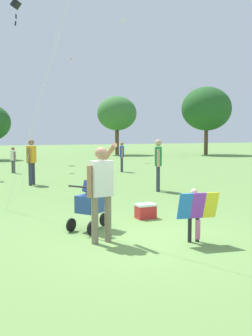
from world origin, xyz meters
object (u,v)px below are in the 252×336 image
stroller (93,201)px  person_sitting_far (13,158)px  child_with_butterfly_kite (195,210)px  person_kid_running (31,158)px  cooler_box (146,211)px  kite_green_novelty (16,1)px  person_adult_flyer (101,185)px  person_red_shirt (122,154)px  person_back_turned (158,161)px

stroller → person_sitting_far: bearing=89.7°
child_with_butterfly_kite → stroller: size_ratio=0.95×
person_kid_running → cooler_box: 7.33m
child_with_butterfly_kite → person_kid_running: 9.46m
child_with_butterfly_kite → kite_green_novelty: kite_green_novelty is taller
stroller → person_kid_running: bearing=89.2°
person_sitting_far → person_adult_flyer: bearing=-91.1°
kite_green_novelty → person_sitting_far: bearing=84.3°
person_red_shirt → cooler_box: size_ratio=3.48×
child_with_butterfly_kite → person_sitting_far: person_sitting_far is taller
person_red_shirt → person_sitting_far: (-5.26, 1.60, -0.14)m
person_kid_running → child_with_butterfly_kite: bearing=-82.2°
person_back_turned → child_with_butterfly_kite: bearing=-112.3°
person_red_shirt → cooler_box: (-3.85, -10.50, -0.74)m
person_sitting_far → person_kid_running: size_ratio=0.74×
child_with_butterfly_kite → person_back_turned: (2.46, 5.99, 0.45)m
stroller → kite_green_novelty: (-0.61, 5.80, 5.69)m
stroller → person_adult_flyer: bearing=-100.2°
person_adult_flyer → cooler_box: person_adult_flyer is taller
person_red_shirt → person_back_turned: (-1.48, -6.73, 0.14)m
person_red_shirt → kite_green_novelty: bearing=-138.7°
child_with_butterfly_kite → kite_green_novelty: bearing=104.9°
person_adult_flyer → person_back_turned: size_ratio=1.02×
person_red_shirt → stroller: bearing=-115.8°
kite_green_novelty → person_sitting_far: size_ratio=5.05×
person_adult_flyer → person_kid_running: (0.29, 8.67, -0.02)m
person_back_turned → stroller: bearing=-131.9°
cooler_box → person_kid_running: bearing=100.9°
kite_green_novelty → person_kid_running: (0.71, 1.86, -5.25)m
kite_green_novelty → person_back_turned: (4.46, -1.52, -5.24)m
person_adult_flyer → kite_green_novelty: size_ratio=0.28×
person_adult_flyer → person_red_shirt: size_ratio=1.18×
stroller → person_red_shirt: size_ratio=0.68×
person_kid_running → person_back_turned: bearing=-42.1°
child_with_butterfly_kite → cooler_box: size_ratio=2.23×
person_kid_running → kite_green_novelty: bearing=-110.9°
child_with_butterfly_kite → cooler_box: child_with_butterfly_kite is taller
person_adult_flyer → stroller: 1.12m
person_back_turned → kite_green_novelty: bearing=161.2°
kite_green_novelty → person_red_shirt: bearing=41.3°
person_adult_flyer → cooler_box: (1.67, 1.52, -0.89)m
person_kid_running → cooler_box: bearing=-79.1°
person_sitting_far → kite_green_novelty: bearing=-95.7°
person_back_turned → person_red_shirt: bearing=77.6°
kite_green_novelty → cooler_box: bearing=-68.4°
person_sitting_far → person_back_turned: bearing=-65.6°
person_adult_flyer → kite_green_novelty: 8.60m
person_adult_flyer → person_sitting_far: size_ratio=1.40×
child_with_butterfly_kite → person_sitting_far: bearing=95.3°
child_with_butterfly_kite → person_red_shirt: size_ratio=0.64×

